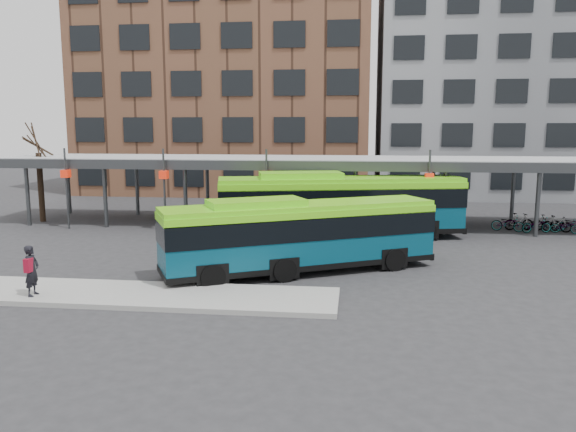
% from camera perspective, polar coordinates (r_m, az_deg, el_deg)
% --- Properties ---
extents(ground, '(120.00, 120.00, 0.00)m').
position_cam_1_polar(ground, '(22.47, 1.53, -6.52)').
color(ground, '#28282B').
rests_on(ground, ground).
extents(boarding_island, '(14.00, 3.00, 0.18)m').
position_cam_1_polar(boarding_island, '(20.87, -14.63, -7.78)').
color(boarding_island, gray).
rests_on(boarding_island, ground).
extents(canopy, '(40.00, 6.53, 4.80)m').
position_cam_1_polar(canopy, '(34.55, 3.48, 5.50)').
color(canopy, '#999B9E').
rests_on(canopy, ground).
extents(tree, '(1.64, 1.64, 5.60)m').
position_cam_1_polar(tree, '(39.23, -23.84, 3.01)').
color(tree, black).
rests_on(tree, ground).
extents(building_brick, '(26.00, 14.00, 22.00)m').
position_cam_1_polar(building_brick, '(55.11, -5.90, 14.16)').
color(building_brick, brown).
rests_on(building_brick, ground).
extents(building_grey, '(24.00, 14.00, 20.00)m').
position_cam_1_polar(building_grey, '(55.50, 22.02, 12.49)').
color(building_grey, slate).
rests_on(building_grey, ground).
extents(bus_front, '(11.33, 7.48, 3.17)m').
position_cam_1_polar(bus_front, '(23.26, 1.17, -1.80)').
color(bus_front, '#073F53').
rests_on(bus_front, ground).
extents(bus_rear, '(13.48, 5.73, 3.64)m').
position_cam_1_polar(bus_rear, '(30.63, 5.24, 1.24)').
color(bus_rear, '#073F53').
rests_on(bus_rear, ground).
extents(pedestrian, '(0.44, 0.68, 1.79)m').
position_cam_1_polar(pedestrian, '(21.55, -24.60, -5.04)').
color(pedestrian, black).
rests_on(pedestrian, boarding_island).
extents(bike_rack, '(6.26, 1.59, 1.03)m').
position_cam_1_polar(bike_rack, '(35.79, 24.78, -0.73)').
color(bike_rack, slate).
rests_on(bike_rack, ground).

